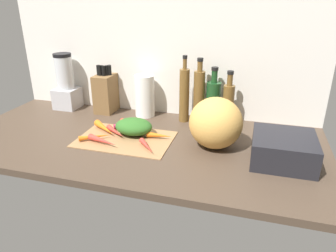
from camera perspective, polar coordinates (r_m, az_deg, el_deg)
The scene contains 22 objects.
ground_plane at distance 148.30cm, azimuth -5.49°, elevation -2.80°, with size 170.00×80.00×3.00cm, color #47382B.
wall_back at distance 173.13cm, azimuth -1.20°, elevation 12.06°, with size 170.00×3.00×60.00cm, color silver.
cutting_board at distance 147.15cm, azimuth -7.76°, elevation -2.30°, with size 43.18×29.04×0.80cm, color #997047.
carrot_0 at distance 149.44cm, azimuth -6.15°, elevation -1.17°, with size 2.24×2.24×10.89cm, color #B2264C.
carrot_1 at distance 142.54cm, azimuth -11.74°, elevation -2.64°, with size 2.89×2.89×16.00cm, color red.
carrot_2 at distance 157.01cm, azimuth -7.25°, elevation 0.07°, with size 2.63×2.63×15.50cm, color red.
carrot_3 at distance 148.14cm, azimuth -13.06°, elevation -1.89°, with size 2.25×2.25×14.78cm, color orange.
carrot_4 at distance 144.99cm, azimuth -1.58°, elevation -1.72°, with size 2.70×2.70×11.67cm, color orange.
carrot_5 at distance 135.65cm, azimuth -3.86°, elevation -3.66°, with size 2.41×2.41×13.11cm, color red.
carrot_6 at distance 157.64cm, azimuth -7.93°, elevation 0.10°, with size 2.50×2.50×10.32cm, color #B2264C.
carrot_7 at distance 154.90cm, azimuth -11.42°, elevation -0.40°, with size 3.32×3.32×17.16cm, color orange.
carrot_8 at distance 151.13cm, azimuth -9.47°, elevation -0.99°, with size 2.68×2.68×14.13cm, color red.
carrot_greens_pile at distance 149.33cm, azimuth -6.23°, elevation -0.08°, with size 17.84×13.73×7.55cm, color #2D6023.
winter_squash at distance 136.32cm, azimuth 8.64°, elevation 0.53°, with size 23.04×21.65×22.53cm, color gold.
knife_block at distance 181.16cm, azimuth -11.23°, elevation 5.96°, with size 9.84×13.93×26.61cm.
blender_appliance at distance 192.31cm, azimuth -18.03°, elevation 7.07°, with size 13.05×13.05×31.87cm.
paper_towel_roll at distance 171.58cm, azimuth -4.25°, elevation 5.47°, with size 10.53×10.53×22.65cm, color white.
bottle_0 at distance 162.78cm, azimuth 2.96°, elevation 5.71°, with size 5.17×5.17×34.57cm.
bottle_1 at distance 163.28cm, azimuth 5.62°, elevation 5.59°, with size 5.76×5.76×33.34cm.
bottle_2 at distance 164.70cm, azimuth 8.17°, elevation 4.58°, with size 7.52×7.52×28.86cm.
bottle_3 at distance 160.94cm, azimuth 10.84°, elevation 4.02°, with size 5.72×5.72×28.18cm.
dish_rack at distance 133.51cm, azimuth 20.17°, elevation -3.93°, with size 24.33×24.73×10.90cm, color black.
Camera 1 is at (50.38, -123.92, 62.52)cm, focal length 33.62 mm.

